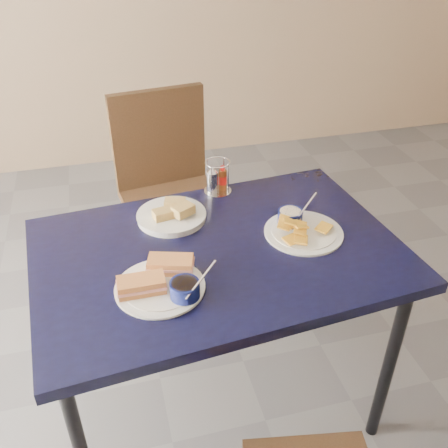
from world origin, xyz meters
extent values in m
plane|color=#58585D|center=(0.00, 0.00, 0.00)|extent=(6.00, 6.00, 0.00)
cube|color=black|center=(-0.14, 0.18, 0.73)|extent=(1.29, 0.92, 0.04)
cylinder|color=black|center=(-0.67, -0.15, 0.35)|extent=(0.04, 0.04, 0.71)
cylinder|color=black|center=(0.39, -0.15, 0.35)|extent=(0.04, 0.04, 0.71)
cylinder|color=black|center=(-0.67, 0.50, 0.35)|extent=(0.04, 0.04, 0.71)
cylinder|color=black|center=(0.39, 0.50, 0.35)|extent=(0.04, 0.04, 0.71)
cube|color=#301D10|center=(-0.17, 0.96, 0.48)|extent=(0.52, 0.51, 0.04)
cylinder|color=#301D10|center=(-0.36, 0.78, 0.23)|extent=(0.04, 0.04, 0.45)
cylinder|color=#301D10|center=(0.02, 0.78, 0.23)|extent=(0.04, 0.04, 0.45)
cylinder|color=#301D10|center=(-0.36, 1.13, 0.23)|extent=(0.04, 0.04, 0.45)
cylinder|color=#301D10|center=(0.02, 1.13, 0.23)|extent=(0.04, 0.04, 0.45)
cube|color=#301D10|center=(-0.17, 1.16, 0.74)|extent=(0.47, 0.11, 0.49)
cylinder|color=white|center=(-0.36, 0.03, 0.75)|extent=(0.28, 0.28, 0.01)
cylinder|color=white|center=(-0.36, 0.03, 0.76)|extent=(0.23, 0.23, 0.00)
cube|color=#C37E46|center=(-0.42, 0.02, 0.78)|extent=(0.14, 0.07, 0.04)
cube|color=tan|center=(-0.42, 0.02, 0.78)|extent=(0.15, 0.08, 0.01)
cube|color=#C37E46|center=(-0.32, 0.09, 0.78)|extent=(0.15, 0.11, 0.04)
cube|color=tan|center=(-0.32, 0.09, 0.78)|extent=(0.16, 0.12, 0.01)
cylinder|color=#0B103D|center=(-0.30, -0.04, 0.79)|extent=(0.09, 0.09, 0.05)
cylinder|color=black|center=(-0.30, -0.04, 0.80)|extent=(0.08, 0.08, 0.01)
cylinder|color=silver|center=(-0.25, -0.06, 0.83)|extent=(0.11, 0.07, 0.08)
cylinder|color=white|center=(0.17, 0.19, 0.75)|extent=(0.28, 0.28, 0.01)
cylinder|color=white|center=(0.17, 0.19, 0.76)|extent=(0.23, 0.23, 0.00)
cube|color=gold|center=(0.11, 0.15, 0.76)|extent=(0.08, 0.07, 0.01)
cube|color=gold|center=(0.13, 0.13, 0.77)|extent=(0.07, 0.08, 0.02)
cube|color=gold|center=(0.24, 0.17, 0.77)|extent=(0.08, 0.08, 0.01)
cube|color=gold|center=(0.15, 0.17, 0.78)|extent=(0.07, 0.08, 0.03)
cube|color=gold|center=(0.15, 0.19, 0.78)|extent=(0.05, 0.07, 0.03)
cube|color=gold|center=(0.13, 0.21, 0.79)|extent=(0.08, 0.08, 0.02)
cube|color=gold|center=(0.10, 0.20, 0.79)|extent=(0.07, 0.08, 0.03)
cube|color=gold|center=(0.12, 0.20, 0.80)|extent=(0.06, 0.08, 0.03)
cylinder|color=#0B103D|center=(0.14, 0.25, 0.79)|extent=(0.09, 0.09, 0.05)
cylinder|color=beige|center=(0.14, 0.25, 0.80)|extent=(0.08, 0.08, 0.01)
cylinder|color=silver|center=(0.18, 0.23, 0.83)|extent=(0.11, 0.07, 0.08)
cylinder|color=white|center=(-0.26, 0.40, 0.76)|extent=(0.25, 0.25, 0.02)
cylinder|color=white|center=(-0.26, 0.40, 0.77)|extent=(0.21, 0.21, 0.00)
cube|color=tan|center=(-0.29, 0.38, 0.79)|extent=(0.08, 0.06, 0.03)
cube|color=tan|center=(-0.24, 0.43, 0.79)|extent=(0.09, 0.07, 0.03)
cube|color=tan|center=(-0.22, 0.37, 0.80)|extent=(0.09, 0.08, 0.03)
cylinder|color=silver|center=(-0.05, 0.55, 0.75)|extent=(0.11, 0.11, 0.01)
cylinder|color=silver|center=(-0.02, 0.59, 0.82)|extent=(0.00, 0.00, 0.13)
cylinder|color=silver|center=(-0.09, 0.59, 0.82)|extent=(0.01, 0.00, 0.13)
cylinder|color=silver|center=(-0.09, 0.52, 0.82)|extent=(0.01, 0.00, 0.13)
cylinder|color=silver|center=(-0.02, 0.52, 0.82)|extent=(0.00, 0.00, 0.13)
torus|color=silver|center=(-0.05, 0.55, 0.88)|extent=(0.10, 0.10, 0.00)
cylinder|color=silver|center=(-0.07, 0.55, 0.80)|extent=(0.05, 0.05, 0.08)
cone|color=silver|center=(-0.07, 0.55, 0.85)|extent=(0.04, 0.04, 0.02)
cylinder|color=brown|center=(-0.03, 0.56, 0.80)|extent=(0.03, 0.03, 0.08)
cylinder|color=#AC0F09|center=(-0.03, 0.56, 0.80)|extent=(0.03, 0.03, 0.03)
cylinder|color=#AC0F09|center=(-0.03, 0.56, 0.85)|extent=(0.02, 0.02, 0.02)
camera|label=1|loc=(-0.47, -1.13, 1.75)|focal=40.00mm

